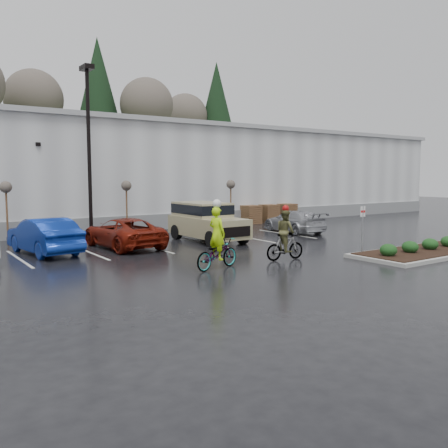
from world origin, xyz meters
TOP-DOWN VIEW (x-y plane):
  - ground at (0.00, 0.00)m, footprint 120.00×120.00m
  - warehouse at (0.00, 21.99)m, footprint 60.50×15.50m
  - wooded_ridge at (0.00, 45.00)m, footprint 80.00×25.00m
  - lamppost at (-4.00, 12.00)m, footprint 0.50×1.00m
  - sapling_west at (-8.00, 13.00)m, footprint 0.60×0.60m
  - sapling_mid at (-1.50, 13.00)m, footprint 0.60×0.60m
  - sapling_east at (6.00, 13.00)m, footprint 0.60×0.60m
  - pallet_stack_a at (8.50, 14.00)m, footprint 1.20×1.20m
  - pallet_stack_b at (10.20, 14.00)m, footprint 1.20×1.20m
  - pallet_stack_c at (12.00, 14.00)m, footprint 1.20×1.20m
  - curb_island at (7.00, -1.00)m, footprint 8.00×3.00m
  - mulch_bed at (7.00, -1.00)m, footprint 7.60×2.60m
  - shrub_a at (4.00, -1.00)m, footprint 0.70×0.70m
  - shrub_b at (5.50, -1.00)m, footprint 0.70×0.70m
  - shrub_c at (7.00, -1.00)m, footprint 0.70×0.70m
  - fire_lane_sign at (3.80, 0.20)m, footprint 0.30×0.05m
  - car_blue at (-7.26, 8.79)m, footprint 2.33×5.07m
  - car_red at (-3.63, 8.49)m, footprint 2.66×5.30m
  - suv_tan at (0.92, 7.97)m, footprint 2.20×5.10m
  - car_far_silver at (7.43, 8.31)m, footprint 2.45×4.89m
  - cyclist_hivis at (-2.86, 1.50)m, footprint 2.27×1.26m
  - cyclist_olive at (0.49, 1.44)m, footprint 1.80×0.88m

SIDE VIEW (x-z plane):
  - ground at x=0.00m, z-range 0.00..0.00m
  - curb_island at x=7.00m, z-range 0.00..0.15m
  - mulch_bed at x=7.00m, z-range 0.15..0.19m
  - shrub_a at x=4.00m, z-range 0.15..0.67m
  - shrub_b at x=5.50m, z-range 0.15..0.67m
  - shrub_c at x=7.00m, z-range 0.15..0.67m
  - pallet_stack_a at x=8.50m, z-range 0.00..1.35m
  - pallet_stack_b at x=10.20m, z-range 0.00..1.35m
  - pallet_stack_c at x=12.00m, z-range 0.00..1.35m
  - car_far_silver at x=7.43m, z-range 0.00..1.36m
  - car_red at x=-3.63m, z-range 0.00..1.44m
  - cyclist_hivis at x=-2.86m, z-range -0.51..2.10m
  - car_blue at x=-7.26m, z-range 0.00..1.61m
  - cyclist_olive at x=0.49m, z-range -0.31..1.98m
  - suv_tan at x=0.92m, z-range 0.00..2.06m
  - fire_lane_sign at x=3.80m, z-range 0.31..2.51m
  - sapling_west at x=-8.00m, z-range 1.13..4.33m
  - sapling_mid at x=-1.50m, z-range 1.13..4.33m
  - sapling_east at x=6.00m, z-range 1.13..4.33m
  - wooded_ridge at x=0.00m, z-range 0.00..6.00m
  - warehouse at x=0.00m, z-range 0.05..7.25m
  - lamppost at x=-4.00m, z-range 1.07..10.30m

